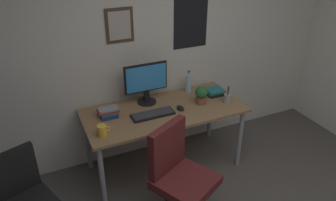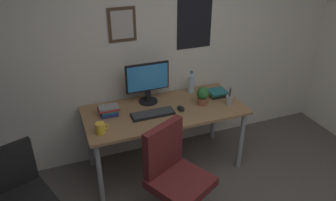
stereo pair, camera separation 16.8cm
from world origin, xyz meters
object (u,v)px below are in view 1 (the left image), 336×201
object	(u,v)px
side_chair	(23,198)
pen_cup	(227,98)
coffee_mug_near	(102,130)
potted_plant	(201,94)
monitor	(146,82)
book_stack_right	(214,92)
office_chair	(178,172)
book_stack_left	(108,112)
keyboard	(153,114)
computer_mouse	(180,108)
water_bottle	(188,83)

from	to	relation	value
side_chair	pen_cup	bearing A→B (deg)	8.89
coffee_mug_near	potted_plant	xyz separation A→B (m)	(1.10, 0.17, 0.05)
monitor	book_stack_right	size ratio (longest dim) A/B	2.39
monitor	coffee_mug_near	world-z (taller)	monitor
office_chair	book_stack_right	xyz separation A→B (m)	(0.83, 0.80, 0.23)
coffee_mug_near	book_stack_left	xyz separation A→B (m)	(0.14, 0.32, -0.01)
keyboard	monitor	bearing A→B (deg)	81.46
potted_plant	office_chair	bearing A→B (deg)	-131.05
office_chair	book_stack_right	distance (m)	1.17
office_chair	keyboard	xyz separation A→B (m)	(0.04, 0.65, 0.21)
monitor	office_chair	bearing A→B (deg)	-94.75
computer_mouse	coffee_mug_near	size ratio (longest dim) A/B	0.90
office_chair	side_chair	world-z (taller)	office_chair
keyboard	potted_plant	size ratio (longest dim) A/B	2.21
pen_cup	water_bottle	bearing A→B (deg)	122.11
book_stack_left	computer_mouse	bearing A→B (deg)	-14.28
water_bottle	potted_plant	bearing A→B (deg)	-91.20
monitor	keyboard	size ratio (longest dim) A/B	1.07
office_chair	pen_cup	xyz separation A→B (m)	(0.85, 0.58, 0.26)
potted_plant	book_stack_right	distance (m)	0.27
monitor	book_stack_right	bearing A→B (deg)	-10.16
keyboard	potted_plant	bearing A→B (deg)	2.70
keyboard	computer_mouse	size ratio (longest dim) A/B	3.91
coffee_mug_near	side_chair	bearing A→B (deg)	-160.26
office_chair	book_stack_left	bearing A→B (deg)	113.97
office_chair	coffee_mug_near	bearing A→B (deg)	134.60
monitor	water_bottle	world-z (taller)	monitor
keyboard	coffee_mug_near	size ratio (longest dim) A/B	3.52
monitor	pen_cup	world-z (taller)	monitor
potted_plant	book_stack_right	bearing A→B (deg)	27.49
monitor	potted_plant	size ratio (longest dim) A/B	2.36
coffee_mug_near	potted_plant	size ratio (longest dim) A/B	0.63
potted_plant	computer_mouse	bearing A→B (deg)	-173.17
monitor	book_stack_left	world-z (taller)	monitor
side_chair	potted_plant	bearing A→B (deg)	13.20
side_chair	computer_mouse	world-z (taller)	side_chair
side_chair	coffee_mug_near	xyz separation A→B (m)	(0.73, 0.26, 0.28)
keyboard	coffee_mug_near	bearing A→B (deg)	-165.43
pen_cup	book_stack_right	bearing A→B (deg)	96.40
computer_mouse	book_stack_left	xyz separation A→B (m)	(-0.70, 0.18, 0.02)
side_chair	computer_mouse	bearing A→B (deg)	14.21
book_stack_left	coffee_mug_near	bearing A→B (deg)	-113.56
water_bottle	coffee_mug_near	world-z (taller)	water_bottle
monitor	computer_mouse	bearing A→B (deg)	-48.05
office_chair	water_bottle	bearing A→B (deg)	58.63
side_chair	water_bottle	size ratio (longest dim) A/B	3.47
keyboard	potted_plant	distance (m)	0.56
keyboard	pen_cup	bearing A→B (deg)	-5.29
water_bottle	book_stack_left	size ratio (longest dim) A/B	1.26
pen_cup	book_stack_left	distance (m)	1.24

